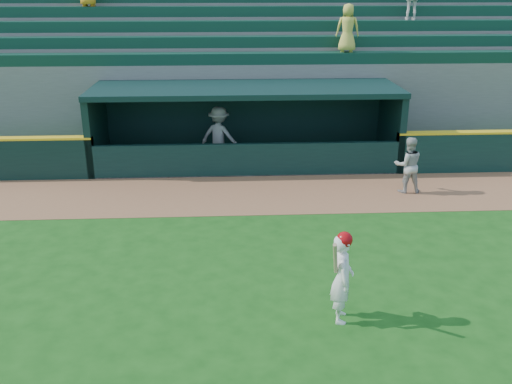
# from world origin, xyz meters

# --- Properties ---
(ground) EXTENTS (120.00, 120.00, 0.00)m
(ground) POSITION_xyz_m (0.00, 0.00, 0.00)
(ground) COLOR #174B12
(ground) RESTS_ON ground
(warning_track) EXTENTS (40.00, 3.00, 0.01)m
(warning_track) POSITION_xyz_m (0.00, 4.90, 0.01)
(warning_track) COLOR brown
(warning_track) RESTS_ON ground
(dugout_player_front) EXTENTS (0.77, 0.61, 1.56)m
(dugout_player_front) POSITION_xyz_m (4.33, 4.89, 0.78)
(dugout_player_front) COLOR #A9A9A4
(dugout_player_front) RESTS_ON ground
(dugout_player_inside) EXTENTS (1.36, 1.08, 1.84)m
(dugout_player_inside) POSITION_xyz_m (-0.84, 7.70, 0.92)
(dugout_player_inside) COLOR #9A9B96
(dugout_player_inside) RESTS_ON ground
(dugout) EXTENTS (9.40, 2.80, 2.46)m
(dugout) POSITION_xyz_m (0.00, 8.00, 1.36)
(dugout) COLOR slate
(dugout) RESTS_ON ground
(stands) EXTENTS (34.50, 6.25, 7.58)m
(stands) POSITION_xyz_m (-0.01, 12.57, 2.39)
(stands) COLOR slate
(stands) RESTS_ON ground
(batter_at_plate) EXTENTS (0.51, 0.78, 1.66)m
(batter_at_plate) POSITION_xyz_m (1.30, -1.28, 0.83)
(batter_at_plate) COLOR white
(batter_at_plate) RESTS_ON ground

